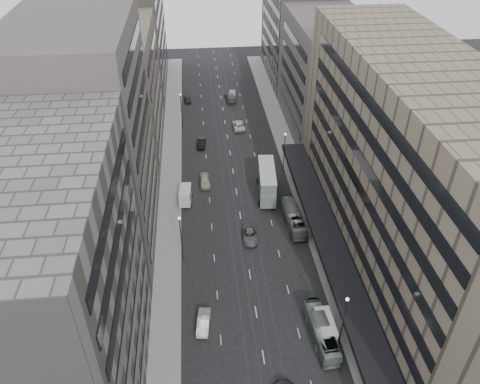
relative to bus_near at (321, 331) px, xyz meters
name	(u,v)px	position (x,y,z in m)	size (l,w,h in m)	color
ground	(257,318)	(-7.54, 3.95, -1.33)	(220.00, 220.00, 0.00)	black
sidewalk_right	(292,163)	(4.46, 41.45, -1.26)	(4.00, 125.00, 0.15)	gray
sidewalk_left	(171,170)	(-19.54, 41.45, -1.26)	(4.00, 125.00, 0.15)	gray
department_store	(413,182)	(13.91, 11.95, 13.61)	(19.20, 60.00, 30.00)	#766B56
building_right_mid	(327,77)	(13.96, 55.95, 10.67)	(15.00, 28.00, 24.00)	#534E48
building_right_far	(299,26)	(13.96, 85.95, 12.67)	(15.00, 32.00, 28.00)	slate
building_left_a	(49,299)	(-29.04, -4.05, 13.67)	(15.00, 28.00, 30.00)	slate
building_left_b	(90,143)	(-29.04, 22.95, 15.67)	(15.00, 26.00, 34.00)	#534E48
building_left_c	(117,95)	(-29.04, 49.95, 11.17)	(15.00, 28.00, 25.00)	#6B6253
building_left_d	(131,35)	(-29.04, 82.95, 12.67)	(15.00, 38.00, 28.00)	slate
lamp_right_near	(344,316)	(2.16, -1.05, 3.87)	(0.44, 0.44, 8.32)	#262628
lamp_right_far	(284,148)	(2.16, 38.95, 3.87)	(0.44, 0.44, 8.32)	#262628
lamp_left_near	(181,234)	(-17.24, 15.95, 3.87)	(0.44, 0.44, 8.32)	#262628
lamp_left_far	(181,107)	(-17.24, 58.95, 3.87)	(0.44, 0.44, 8.32)	#262628
bus_near	(321,331)	(0.00, 0.00, 0.00)	(2.24, 9.58, 2.67)	gray
bus_far	(293,217)	(0.87, 22.80, 0.06)	(2.34, 9.99, 2.78)	gray
double_decker	(267,181)	(-2.24, 31.54, 1.58)	(3.76, 10.08, 5.40)	gray
vw_microbus	(325,326)	(0.66, 0.57, 0.10)	(2.23, 4.79, 2.57)	slate
panel_van	(185,195)	(-16.74, 30.73, 0.19)	(2.43, 4.53, 2.77)	silver
sedan_1	(203,322)	(-14.62, 3.35, -0.60)	(1.55, 4.44, 1.46)	silver
sedan_2	(250,235)	(-6.62, 19.84, -0.65)	(2.25, 4.89, 1.36)	#5C5C5E
sedan_4	(205,181)	(-13.16, 35.95, -0.52)	(1.91, 4.75, 1.62)	#B3A794
sedan_5	(201,143)	(-13.30, 50.34, -0.60)	(1.56, 4.47, 1.47)	black
sedan_6	(239,125)	(-4.72, 57.59, -0.59)	(2.47, 5.36, 1.49)	silver
sedan_7	(230,97)	(-5.28, 72.99, -0.48)	(2.40, 5.90, 1.71)	#525254
sedan_8	(187,99)	(-16.04, 73.00, -0.67)	(1.57, 3.90, 1.33)	#252527
sedan_9	(232,93)	(-4.56, 75.22, -0.58)	(1.59, 4.56, 1.50)	#A49788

